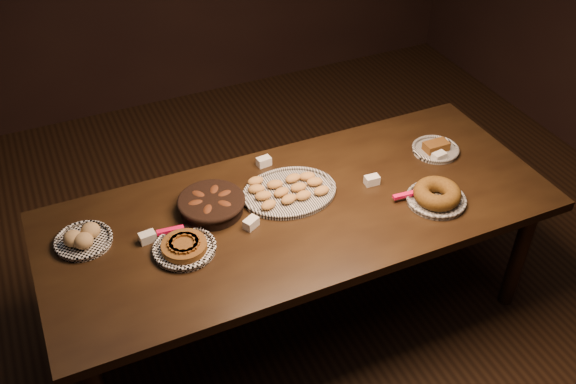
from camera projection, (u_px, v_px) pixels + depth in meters
name	position (u px, v px, depth m)	size (l,w,h in m)	color
ground	(299.00, 314.00, 3.46)	(5.00, 5.00, 0.00)	black
buffet_table	(300.00, 219.00, 3.04)	(2.40, 1.00, 0.75)	black
apple_tart_plate	(184.00, 247.00, 2.76)	(0.32, 0.28, 0.05)	white
madeleine_platter	(289.00, 191.00, 3.06)	(0.46, 0.37, 0.05)	black
bundt_cake_plate	(437.00, 196.00, 3.01)	(0.34, 0.30, 0.09)	black
croissant_basket	(211.00, 203.00, 2.95)	(0.35, 0.35, 0.08)	black
bread_roll_plate	(83.00, 239.00, 2.79)	(0.25, 0.25, 0.08)	white
loaf_plate	(436.00, 149.00, 3.34)	(0.25, 0.25, 0.06)	black
tent_cards	(300.00, 190.00, 3.06)	(1.59, 0.47, 0.04)	white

